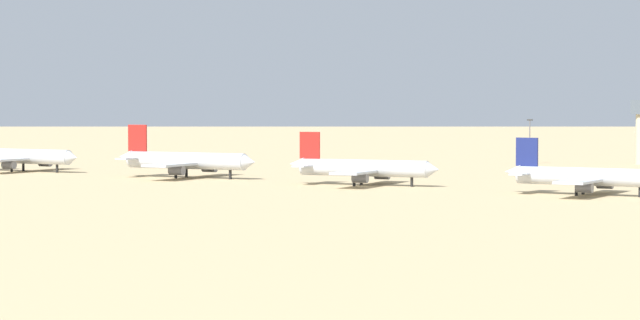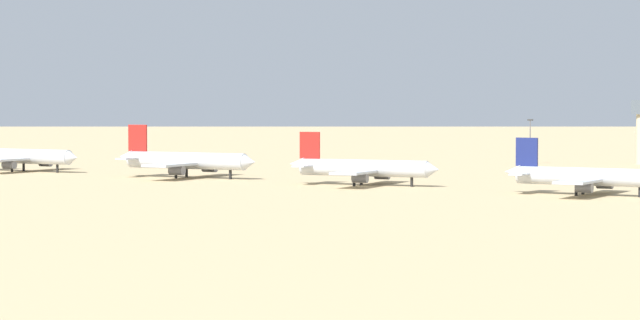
{
  "view_description": "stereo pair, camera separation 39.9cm",
  "coord_description": "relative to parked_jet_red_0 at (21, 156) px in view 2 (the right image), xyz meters",
  "views": [
    {
      "loc": [
        161.19,
        -283.07,
        21.33
      ],
      "look_at": [
        -13.05,
        1.84,
        6.0
      ],
      "focal_mm": 76.61,
      "sensor_mm": 36.0,
      "label": 1
    },
    {
      "loc": [
        161.53,
        -282.86,
        21.33
      ],
      "look_at": [
        -13.05,
        1.84,
        6.0
      ],
      "focal_mm": 76.61,
      "sensor_mm": 36.0,
      "label": 2
    }
  ],
  "objects": [
    {
      "name": "ground",
      "position": [
        116.94,
        -6.36,
        -4.39
      ],
      "size": [
        4000.0,
        4000.0,
        0.0
      ],
      "primitive_type": "plane",
      "color": "tan"
    },
    {
      "name": "ridge_far_west",
      "position": [
        -498.37,
        1167.43,
        33.28
      ],
      "size": [
        289.43,
        230.1,
        75.34
      ],
      "primitive_type": "pyramid",
      "rotation": [
        0.0,
        0.0,
        -0.07
      ],
      "color": "#7A6C5C",
      "rests_on": "ground"
    },
    {
      "name": "parked_jet_red_0",
      "position": [
        0.0,
        0.0,
        0.0
      ],
      "size": [
        40.59,
        34.15,
        13.41
      ],
      "rotation": [
        0.0,
        0.0,
        0.06
      ],
      "color": "silver",
      "rests_on": "ground"
    },
    {
      "name": "parked_jet_red_1",
      "position": [
        59.34,
        -0.31,
        0.19
      ],
      "size": [
        42.35,
        35.77,
        13.98
      ],
      "rotation": [
        0.0,
        0.0,
        0.09
      ],
      "color": "silver",
      "rests_on": "ground"
    },
    {
      "name": "parked_jet_red_2",
      "position": [
        114.7,
        -2.61,
        -0.17
      ],
      "size": [
        38.94,
        33.11,
        12.88
      ],
      "rotation": [
        0.0,
        0.0,
        0.15
      ],
      "color": "silver",
      "rests_on": "ground"
    },
    {
      "name": "parked_jet_navy_3",
      "position": [
        172.62,
        -6.25,
        -0.33
      ],
      "size": [
        37.51,
        31.51,
        12.4
      ],
      "rotation": [
        0.0,
        0.0,
        0.05
      ],
      "color": "silver",
      "rests_on": "ground"
    },
    {
      "name": "light_pole_east",
      "position": [
        107.85,
        117.76,
        4.0
      ],
      "size": [
        1.8,
        0.5,
        14.4
      ],
      "color": "#59595E",
      "rests_on": "ground"
    }
  ]
}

